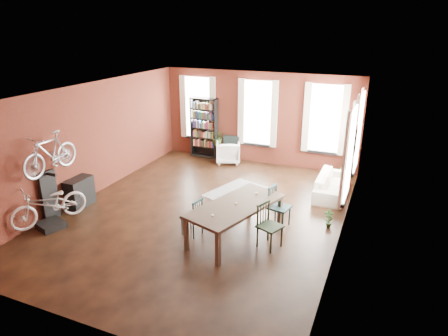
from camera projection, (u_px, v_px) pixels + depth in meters
The scene contains 19 objects.
room at pixel (220, 130), 10.26m from camera, with size 9.00×9.04×3.22m.
dining_table at pixel (236, 221), 9.25m from camera, with size 1.12×2.45×0.84m, color #453629.
dining_chair_a at pixel (192, 217), 9.37m from camera, with size 0.42×0.42×0.91m, color #162F31.
dining_chair_b at pixel (221, 209), 9.89m from camera, with size 0.37×0.37×0.80m, color black.
dining_chair_c at pixel (270, 226), 8.81m from camera, with size 0.47×0.47×1.02m, color #1E2E1B.
dining_chair_d at pixel (279, 207), 9.72m from camera, with size 0.48×0.48×1.03m, color #183335.
bookshelf at pixel (204, 128), 14.63m from camera, with size 1.00×0.32×2.20m, color black.
white_armchair at pixel (228, 151), 14.25m from camera, with size 0.82×0.77×0.84m, color white.
cream_sofa at pixel (333, 181), 11.59m from camera, with size 2.08×0.61×0.81m, color beige.
striped_rug at pixel (235, 191), 11.89m from camera, with size 1.13×1.81×0.01m, color black.
bike_trainer at pixel (51, 225), 9.76m from camera, with size 0.56×0.56×0.16m, color black.
bike_wall_rack at pixel (49, 196), 10.02m from camera, with size 0.16×0.60×1.30m, color black.
console_table at pixel (80, 192), 10.84m from camera, with size 0.40×0.80×0.80m, color black.
plant_stand at pixel (218, 152), 14.71m from camera, with size 0.26×0.26×0.51m, color black.
plant_by_sofa at pixel (345, 172), 13.03m from camera, with size 0.35×0.63×0.28m, color #2C5723.
plant_small at pixel (328, 224), 9.78m from camera, with size 0.25×0.47×0.17m, color #285421.
bicycle_floor at pixel (46, 188), 9.42m from camera, with size 0.64×0.96×1.83m, color beige.
bicycle_hung at pixel (48, 140), 9.42m from camera, with size 0.47×1.00×1.66m, color #A5A8AD.
plant_on_stand at pixel (218, 139), 14.52m from camera, with size 0.54×0.60×0.47m, color #304F1F.
Camera 1 is at (4.22, -8.53, 4.76)m, focal length 32.00 mm.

